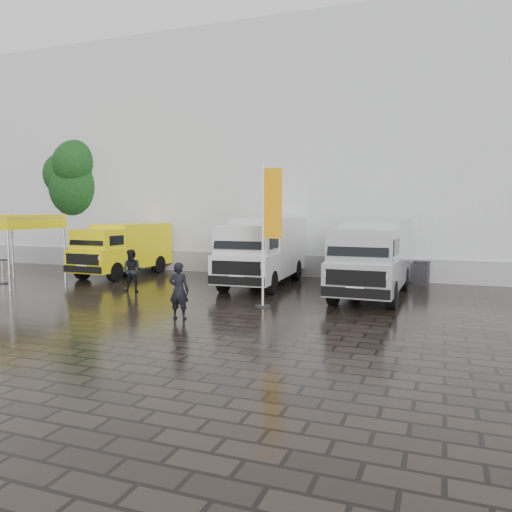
{
  "coord_description": "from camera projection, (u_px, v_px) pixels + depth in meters",
  "views": [
    {
      "loc": [
        5.53,
        -14.45,
        3.13
      ],
      "look_at": [
        -0.77,
        2.2,
        1.46
      ],
      "focal_mm": 35.0,
      "sensor_mm": 36.0,
      "label": 1
    }
  ],
  "objects": [
    {
      "name": "exhibition_hall",
      "position": [
        383.0,
        160.0,
        29.33
      ],
      "size": [
        44.0,
        16.0,
        12.0
      ],
      "primitive_type": "cube",
      "color": "silver",
      "rests_on": "ground"
    },
    {
      "name": "canopy_tent",
      "position": [
        8.0,
        219.0,
        20.7
      ],
      "size": [
        3.19,
        3.19,
        2.9
      ],
      "color": "silver",
      "rests_on": "ground"
    },
    {
      "name": "tree",
      "position": [
        86.0,
        183.0,
        28.92
      ],
      "size": [
        4.02,
        4.1,
        7.22
      ],
      "color": "black",
      "rests_on": "ground"
    },
    {
      "name": "person_tent",
      "position": [
        133.0,
        271.0,
        18.84
      ],
      "size": [
        0.93,
        0.82,
        1.62
      ],
      "primitive_type": "imported",
      "rotation": [
        0.0,
        0.0,
        0.3
      ],
      "color": "black",
      "rests_on": "ground"
    },
    {
      "name": "cocktail_table",
      "position": [
        2.0,
        272.0,
        21.02
      ],
      "size": [
        0.6,
        0.6,
        1.02
      ],
      "primitive_type": "cylinder",
      "color": "black",
      "rests_on": "ground"
    },
    {
      "name": "hall_plinth",
      "position": [
        359.0,
        268.0,
        22.34
      ],
      "size": [
        44.0,
        0.15,
        1.0
      ],
      "primitive_type": "cube",
      "color": "gray",
      "rests_on": "ground"
    },
    {
      "name": "van_silver",
      "position": [
        372.0,
        259.0,
        17.83
      ],
      "size": [
        2.25,
        6.39,
        2.75
      ],
      "primitive_type": null,
      "rotation": [
        0.0,
        0.0,
        -0.02
      ],
      "color": "silver",
      "rests_on": "ground"
    },
    {
      "name": "wheelie_bin",
      "position": [
        422.0,
        273.0,
        20.79
      ],
      "size": [
        0.68,
        0.68,
        0.99
      ],
      "primitive_type": "cube",
      "rotation": [
        0.0,
        0.0,
        -0.17
      ],
      "color": "black",
      "rests_on": "ground"
    },
    {
      "name": "van_white",
      "position": [
        263.0,
        252.0,
        20.44
      ],
      "size": [
        2.46,
        6.5,
        2.77
      ],
      "primitive_type": null,
      "rotation": [
        0.0,
        0.0,
        0.05
      ],
      "color": "silver",
      "rests_on": "ground"
    },
    {
      "name": "van_yellow",
      "position": [
        123.0,
        250.0,
        23.4
      ],
      "size": [
        2.26,
        5.37,
        2.44
      ],
      "primitive_type": null,
      "rotation": [
        0.0,
        0.0,
        -0.04
      ],
      "color": "yellow",
      "rests_on": "ground"
    },
    {
      "name": "ground",
      "position": [
        254.0,
        309.0,
        15.69
      ],
      "size": [
        120.0,
        120.0,
        0.0
      ],
      "primitive_type": "plane",
      "color": "black",
      "rests_on": "ground"
    },
    {
      "name": "person_front",
      "position": [
        179.0,
        291.0,
        14.21
      ],
      "size": [
        0.63,
        0.44,
        1.64
      ],
      "primitive_type": "imported",
      "rotation": [
        0.0,
        0.0,
        3.23
      ],
      "color": "black",
      "rests_on": "ground"
    },
    {
      "name": "flagpole",
      "position": [
        268.0,
        228.0,
        15.8
      ],
      "size": [
        0.88,
        0.5,
        4.6
      ],
      "color": "black",
      "rests_on": "ground"
    }
  ]
}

